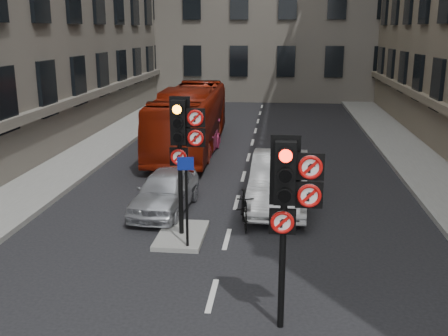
% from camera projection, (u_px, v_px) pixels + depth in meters
% --- Properties ---
extents(pavement_left, '(3.00, 50.00, 0.16)m').
position_uv_depth(pavement_left, '(67.00, 163.00, 21.10)').
color(pavement_left, gray).
rests_on(pavement_left, ground).
extents(pavement_right, '(3.00, 50.00, 0.16)m').
position_uv_depth(pavement_right, '(437.00, 173.00, 19.61)').
color(pavement_right, gray).
rests_on(pavement_right, ground).
extents(centre_island, '(1.20, 2.00, 0.12)m').
position_uv_depth(centre_island, '(182.00, 235.00, 13.76)').
color(centre_island, gray).
rests_on(centre_island, ground).
extents(signal_near, '(0.91, 0.40, 3.58)m').
position_uv_depth(signal_near, '(289.00, 193.00, 8.98)').
color(signal_near, black).
rests_on(signal_near, ground).
extents(signal_far, '(0.91, 0.40, 3.58)m').
position_uv_depth(signal_far, '(183.00, 137.00, 13.06)').
color(signal_far, black).
rests_on(signal_far, centre_island).
extents(car_silver, '(1.74, 3.75, 1.25)m').
position_uv_depth(car_silver, '(165.00, 191.00, 15.63)').
color(car_silver, '#B5B7BD').
rests_on(car_silver, ground).
extents(car_white, '(1.84, 4.87, 1.59)m').
position_uv_depth(car_white, '(279.00, 180.00, 16.11)').
color(car_white, silver).
rests_on(car_white, ground).
extents(car_pink, '(1.93, 4.44, 1.27)m').
position_uv_depth(car_pink, '(195.00, 140.00, 22.66)').
color(car_pink, '#C83A70').
rests_on(car_pink, ground).
extents(bus_red, '(2.58, 10.06, 2.79)m').
position_uv_depth(bus_red, '(190.00, 119.00, 23.47)').
color(bus_red, maroon).
rests_on(bus_red, ground).
extents(motorcycle, '(0.69, 1.67, 0.98)m').
position_uv_depth(motorcycle, '(244.00, 209.00, 14.45)').
color(motorcycle, black).
rests_on(motorcycle, ground).
extents(motorcyclist, '(0.79, 0.65, 1.86)m').
position_uv_depth(motorcyclist, '(293.00, 196.00, 14.20)').
color(motorcyclist, black).
rests_on(motorcyclist, ground).
extents(info_sign, '(0.39, 0.13, 2.27)m').
position_uv_depth(info_sign, '(186.00, 189.00, 12.55)').
color(info_sign, black).
rests_on(info_sign, centre_island).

